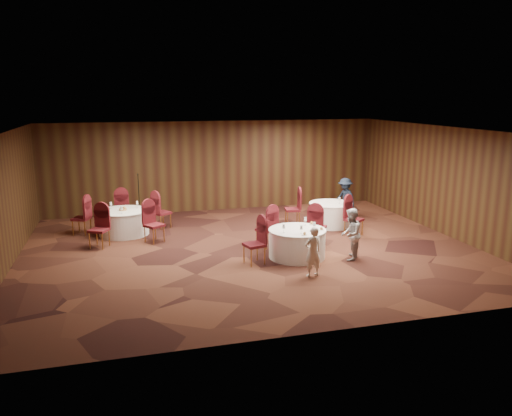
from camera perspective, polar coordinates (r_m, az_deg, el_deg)
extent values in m
plane|color=black|center=(13.58, -0.60, -4.76)|extent=(12.00, 12.00, 0.00)
plane|color=silver|center=(12.97, -0.63, 8.84)|extent=(12.00, 12.00, 0.00)
plane|color=black|center=(18.00, -4.64, 4.80)|extent=(12.00, 0.00, 12.00)
plane|color=black|center=(8.58, 7.86, -4.28)|extent=(12.00, 0.00, 12.00)
plane|color=black|center=(13.07, -27.00, 0.36)|extent=(0.00, 10.00, 10.00)
plane|color=black|center=(15.78, 21.01, 2.84)|extent=(0.00, 10.00, 10.00)
cylinder|color=white|center=(12.90, 4.71, -4.09)|extent=(1.44, 1.44, 0.72)
cylinder|color=white|center=(12.80, 4.74, -2.52)|extent=(1.47, 1.47, 0.03)
cylinder|color=white|center=(15.45, -14.88, -1.63)|extent=(1.46, 1.46, 0.72)
cylinder|color=white|center=(15.37, -14.95, -0.31)|extent=(1.49, 1.49, 0.03)
cylinder|color=white|center=(16.11, 8.51, -0.75)|extent=(1.35, 1.35, 0.72)
cylinder|color=white|center=(16.03, 8.56, 0.52)|extent=(1.37, 1.37, 0.03)
cylinder|color=silver|center=(12.75, 6.65, -2.55)|extent=(0.06, 0.06, 0.01)
cylinder|color=silver|center=(12.73, 6.66, -2.30)|extent=(0.01, 0.01, 0.11)
cone|color=silver|center=(12.70, 6.67, -1.84)|extent=(0.08, 0.08, 0.10)
cylinder|color=silver|center=(12.40, 5.19, -2.95)|extent=(0.06, 0.06, 0.01)
cylinder|color=silver|center=(12.39, 5.20, -2.69)|extent=(0.01, 0.01, 0.11)
cone|color=silver|center=(12.36, 5.21, -2.22)|extent=(0.08, 0.08, 0.10)
cylinder|color=silver|center=(13.23, 5.63, -1.95)|extent=(0.06, 0.06, 0.01)
cylinder|color=silver|center=(13.21, 5.64, -1.71)|extent=(0.01, 0.01, 0.11)
cone|color=silver|center=(13.19, 5.65, -1.27)|extent=(0.08, 0.08, 0.10)
cylinder|color=silver|center=(12.47, 3.19, -2.83)|extent=(0.06, 0.06, 0.01)
cylinder|color=silver|center=(12.45, 3.19, -2.57)|extent=(0.01, 0.01, 0.11)
cone|color=silver|center=(12.43, 3.20, -2.10)|extent=(0.08, 0.08, 0.10)
cylinder|color=white|center=(12.29, 5.58, -3.09)|extent=(0.15, 0.15, 0.01)
sphere|color=#9E6B33|center=(12.28, 5.58, -2.91)|extent=(0.08, 0.08, 0.08)
cylinder|color=white|center=(12.79, 7.49, -2.50)|extent=(0.15, 0.15, 0.01)
sphere|color=#9E6B33|center=(12.78, 7.49, -2.32)|extent=(0.08, 0.08, 0.08)
cylinder|color=white|center=(13.30, 6.39, -1.88)|extent=(0.15, 0.15, 0.01)
sphere|color=#9E6B33|center=(13.29, 6.39, -1.71)|extent=(0.08, 0.08, 0.08)
cylinder|color=silver|center=(15.56, -13.41, 0.01)|extent=(0.06, 0.06, 0.01)
cylinder|color=silver|center=(15.55, -13.42, 0.22)|extent=(0.01, 0.01, 0.11)
cone|color=silver|center=(15.53, -13.44, 0.59)|extent=(0.08, 0.08, 0.10)
cylinder|color=silver|center=(15.64, -16.22, -0.10)|extent=(0.06, 0.06, 0.01)
cylinder|color=silver|center=(15.63, -16.24, 0.11)|extent=(0.01, 0.01, 0.11)
cone|color=silver|center=(15.60, -16.26, 0.49)|extent=(0.08, 0.08, 0.10)
cylinder|color=silver|center=(14.94, -15.08, -0.62)|extent=(0.06, 0.06, 0.01)
cylinder|color=silver|center=(14.93, -15.10, -0.40)|extent=(0.01, 0.01, 0.11)
cone|color=silver|center=(14.90, -15.12, -0.01)|extent=(0.08, 0.08, 0.10)
cylinder|color=#9B6E3E|center=(15.36, -14.96, -0.15)|extent=(0.22, 0.22, 0.06)
sphere|color=#9E6B33|center=(15.36, -15.09, 0.08)|extent=(0.07, 0.07, 0.07)
sphere|color=#9E6B33|center=(15.32, -14.83, 0.06)|extent=(0.07, 0.07, 0.07)
cylinder|color=silver|center=(15.92, 9.50, 0.47)|extent=(0.06, 0.06, 0.01)
cylinder|color=silver|center=(15.91, 9.51, 0.67)|extent=(0.01, 0.01, 0.11)
cone|color=silver|center=(15.89, 9.53, 1.04)|extent=(0.08, 0.08, 0.10)
cylinder|color=black|center=(16.90, -13.08, -1.53)|extent=(0.24, 0.24, 0.02)
cylinder|color=black|center=(16.72, -13.22, 1.15)|extent=(0.02, 0.02, 1.59)
cylinder|color=black|center=(16.64, -13.36, 3.77)|extent=(0.04, 0.12, 0.04)
imported|color=silver|center=(11.54, 6.52, -4.99)|extent=(0.48, 0.36, 1.18)
imported|color=#B3B4B9|center=(12.82, 10.77, -2.96)|extent=(0.78, 0.82, 1.33)
imported|color=#151F30|center=(17.23, 10.15, 1.16)|extent=(0.76, 0.99, 1.36)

